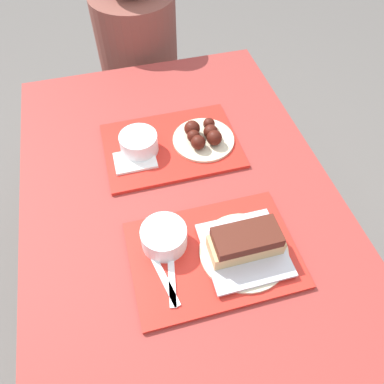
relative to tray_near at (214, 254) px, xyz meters
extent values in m
plane|color=#605B56|center=(-0.04, 0.16, -0.78)|extent=(12.00, 12.00, 0.00)
cube|color=maroon|center=(-0.04, 0.16, -0.03)|extent=(0.88, 1.41, 0.04)
cylinder|color=maroon|center=(-0.42, 0.78, -0.41)|extent=(0.07, 0.07, 0.74)
cylinder|color=maroon|center=(0.34, 0.78, -0.41)|extent=(0.07, 0.07, 0.74)
cube|color=maroon|center=(-0.04, 1.08, -0.33)|extent=(0.84, 0.28, 0.04)
cylinder|color=maroon|center=(-0.39, 1.08, -0.56)|extent=(0.06, 0.06, 0.44)
cylinder|color=maroon|center=(0.32, 1.08, -0.56)|extent=(0.06, 0.06, 0.44)
cube|color=red|center=(0.00, 0.00, 0.00)|extent=(0.41, 0.29, 0.01)
cube|color=red|center=(-0.02, 0.40, 0.00)|extent=(0.41, 0.29, 0.01)
cylinder|color=white|center=(-0.11, 0.06, 0.04)|extent=(0.11, 0.11, 0.06)
cylinder|color=beige|center=(-0.11, 0.06, 0.06)|extent=(0.10, 0.10, 0.01)
cylinder|color=beige|center=(0.07, -0.02, 0.01)|extent=(0.22, 0.22, 0.01)
cube|color=silver|center=(0.07, -0.02, 0.02)|extent=(0.20, 0.20, 0.01)
cube|color=#DBB275|center=(0.07, -0.02, 0.04)|extent=(0.18, 0.08, 0.04)
cube|color=#4C1E14|center=(0.07, -0.02, 0.08)|extent=(0.16, 0.08, 0.03)
cube|color=white|center=(-0.14, -0.03, 0.01)|extent=(0.05, 0.17, 0.00)
cube|color=white|center=(-0.11, -0.03, 0.01)|extent=(0.05, 0.17, 0.00)
cube|color=#A59E93|center=(0.00, 0.07, 0.01)|extent=(0.04, 0.03, 0.01)
cylinder|color=white|center=(-0.11, 0.40, 0.04)|extent=(0.11, 0.11, 0.06)
cylinder|color=beige|center=(-0.11, 0.40, 0.06)|extent=(0.10, 0.10, 0.01)
cylinder|color=beige|center=(0.09, 0.39, 0.01)|extent=(0.19, 0.19, 0.01)
sphere|color=#42140C|center=(0.11, 0.39, 0.04)|extent=(0.05, 0.05, 0.05)
sphere|color=#42140C|center=(0.12, 0.43, 0.03)|extent=(0.04, 0.04, 0.04)
sphere|color=#42140C|center=(0.06, 0.42, 0.04)|extent=(0.05, 0.05, 0.05)
sphere|color=#42140C|center=(0.05, 0.39, 0.03)|extent=(0.04, 0.04, 0.04)
sphere|color=#42140C|center=(0.06, 0.36, 0.04)|extent=(0.04, 0.04, 0.04)
sphere|color=#42140C|center=(0.11, 0.36, 0.04)|extent=(0.05, 0.05, 0.05)
cube|color=white|center=(-0.14, 0.36, 0.01)|extent=(0.12, 0.09, 0.01)
cylinder|color=brown|center=(-0.01, 1.08, -0.07)|extent=(0.34, 0.34, 0.47)
camera|label=1|loc=(-0.17, -0.42, 0.84)|focal=35.00mm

